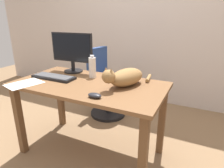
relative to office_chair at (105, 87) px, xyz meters
name	(u,v)px	position (x,y,z in m)	size (l,w,h in m)	color
ground_plane	(92,151)	(0.27, -0.81, -0.40)	(8.00, 8.00, 0.00)	#846647
back_wall	(144,17)	(0.27, 0.75, 0.90)	(6.00, 0.04, 2.60)	beige
desk	(89,94)	(0.27, -0.81, 0.23)	(1.37, 0.72, 0.74)	brown
office_chair	(105,87)	(0.00, 0.00, 0.00)	(0.49, 0.48, 0.92)	black
monitor	(72,51)	(-0.09, -0.56, 0.57)	(0.48, 0.20, 0.41)	black
keyboard	(54,77)	(-0.12, -0.83, 0.36)	(0.44, 0.15, 0.03)	black
cat	(125,77)	(0.59, -0.74, 0.42)	(0.31, 0.57, 0.20)	olive
computer_mouse	(95,95)	(0.49, -1.07, 0.36)	(0.11, 0.06, 0.04)	#232328
paper_sheet	(24,84)	(-0.24, -1.08, 0.34)	(0.21, 0.30, 0.00)	white
water_bottle	(92,67)	(0.20, -0.64, 0.45)	(0.07, 0.07, 0.22)	silver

